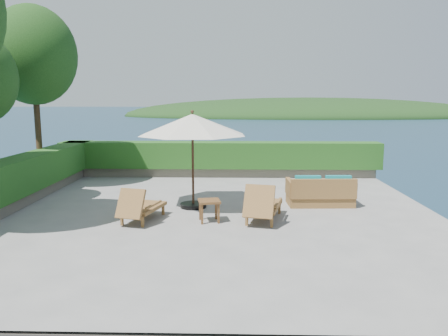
{
  "coord_description": "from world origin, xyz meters",
  "views": [
    {
      "loc": [
        0.62,
        -11.26,
        3.03
      ],
      "look_at": [
        0.3,
        0.8,
        1.1
      ],
      "focal_mm": 35.0,
      "sensor_mm": 36.0,
      "label": 1
    }
  ],
  "objects_px": {
    "lounge_right": "(263,205)",
    "lounge_left": "(141,207)",
    "wicker_loveseat": "(320,193)",
    "patio_umbrella": "(192,125)",
    "side_table": "(209,204)"
  },
  "relations": [
    {
      "from": "patio_umbrella",
      "to": "lounge_left",
      "type": "distance_m",
      "value": 2.67
    },
    {
      "from": "wicker_loveseat",
      "to": "patio_umbrella",
      "type": "bearing_deg",
      "value": -177.17
    },
    {
      "from": "lounge_left",
      "to": "wicker_loveseat",
      "type": "height_order",
      "value": "wicker_loveseat"
    },
    {
      "from": "lounge_right",
      "to": "lounge_left",
      "type": "bearing_deg",
      "value": -164.28
    },
    {
      "from": "patio_umbrella",
      "to": "lounge_right",
      "type": "height_order",
      "value": "patio_umbrella"
    },
    {
      "from": "lounge_right",
      "to": "wicker_loveseat",
      "type": "height_order",
      "value": "lounge_right"
    },
    {
      "from": "lounge_left",
      "to": "lounge_right",
      "type": "distance_m",
      "value": 3.04
    },
    {
      "from": "lounge_left",
      "to": "side_table",
      "type": "height_order",
      "value": "lounge_left"
    },
    {
      "from": "wicker_loveseat",
      "to": "lounge_right",
      "type": "bearing_deg",
      "value": -138.65
    },
    {
      "from": "patio_umbrella",
      "to": "wicker_loveseat",
      "type": "distance_m",
      "value": 4.11
    },
    {
      "from": "patio_umbrella",
      "to": "lounge_right",
      "type": "xyz_separation_m",
      "value": [
        1.87,
        -1.34,
        -1.88
      ]
    },
    {
      "from": "lounge_right",
      "to": "wicker_loveseat",
      "type": "distance_m",
      "value": 2.41
    },
    {
      "from": "patio_umbrella",
      "to": "side_table",
      "type": "height_order",
      "value": "patio_umbrella"
    },
    {
      "from": "side_table",
      "to": "wicker_loveseat",
      "type": "height_order",
      "value": "wicker_loveseat"
    },
    {
      "from": "lounge_left",
      "to": "wicker_loveseat",
      "type": "distance_m",
      "value": 5.1
    }
  ]
}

